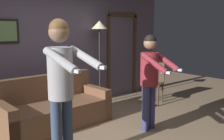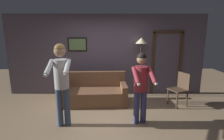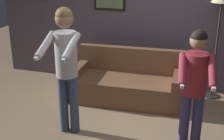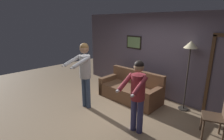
# 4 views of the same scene
# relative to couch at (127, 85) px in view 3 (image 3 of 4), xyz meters

# --- Properties ---
(ground_plane) EXTENTS (12.00, 12.00, 0.00)m
(ground_plane) POSITION_rel_couch_xyz_m (0.36, -1.12, -0.28)
(ground_plane) COLOR #9E8262
(back_wall_assembly) EXTENTS (6.40, 0.10, 2.60)m
(back_wall_assembly) POSITION_rel_couch_xyz_m (0.38, 0.83, 1.02)
(back_wall_assembly) COLOR #5D5364
(back_wall_assembly) RESTS_ON ground_plane
(couch) EXTENTS (1.93, 0.92, 0.87)m
(couch) POSITION_rel_couch_xyz_m (0.00, 0.00, 0.00)
(couch) COLOR brown
(couch) RESTS_ON ground_plane
(torchiere_lamp) EXTENTS (0.36, 0.36, 1.88)m
(torchiere_lamp) POSITION_rel_couch_xyz_m (1.44, 0.55, 1.31)
(torchiere_lamp) COLOR #332D28
(torchiere_lamp) RESTS_ON ground_plane
(person_standing_left) EXTENTS (0.48, 0.76, 1.81)m
(person_standing_left) POSITION_rel_couch_xyz_m (-0.54, -1.30, 0.84)
(person_standing_left) COLOR #3C4F70
(person_standing_left) RESTS_ON ground_plane
(person_standing_right) EXTENTS (0.47, 0.66, 1.60)m
(person_standing_right) POSITION_rel_couch_xyz_m (1.15, -1.20, 0.68)
(person_standing_right) COLOR #3C3D73
(person_standing_right) RESTS_ON ground_plane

